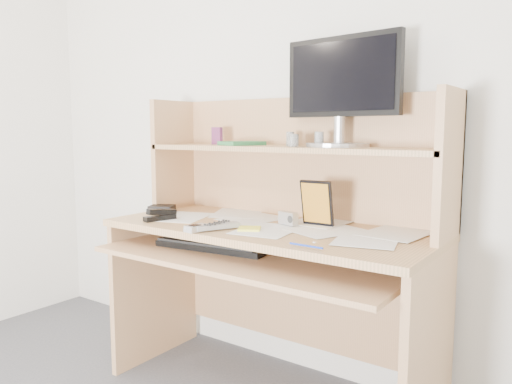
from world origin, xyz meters
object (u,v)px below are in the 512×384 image
Objects in this scene: tv_remote at (217,226)px; game_case at (317,203)px; desk at (278,236)px; keyboard at (215,244)px; monitor at (341,88)px.

tv_remote is 0.99× the size of game_case.
game_case is at bearing 68.16° from tv_remote.
desk is 0.24m from game_case.
desk reaches higher than tv_remote.
desk is 0.28m from keyboard.
tv_remote is at bearing -53.03° from keyboard.
desk is 0.68m from monitor.
tv_remote is at bearing -114.71° from desk.
desk is 0.30m from tv_remote.
monitor is at bearing 30.28° from keyboard.
desk is 7.42× the size of tv_remote.
tv_remote is at bearing -139.36° from game_case.
game_case reaches higher than tv_remote.
game_case is (0.37, 0.21, 0.18)m from keyboard.
game_case is 0.49m from monitor.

